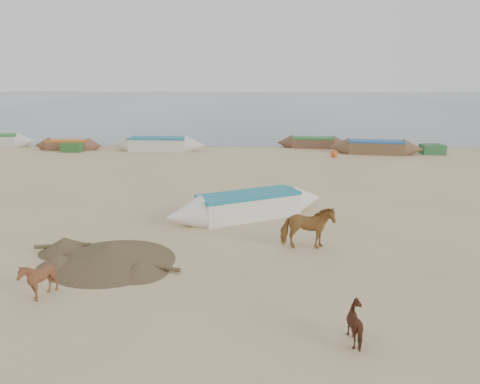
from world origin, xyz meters
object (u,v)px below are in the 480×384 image
(calf_front, at_px, (38,279))
(near_canoe, at_px, (249,205))
(calf_right, at_px, (360,324))
(cow_adult, at_px, (307,228))

(calf_front, distance_m, near_canoe, 8.39)
(calf_front, relative_size, calf_right, 1.27)
(calf_front, height_order, near_canoe, calf_front)
(calf_front, bearing_deg, cow_adult, 90.89)
(cow_adult, relative_size, calf_front, 1.63)
(cow_adult, bearing_deg, calf_right, -175.74)
(calf_front, bearing_deg, calf_right, 50.52)
(cow_adult, xyz_separation_m, near_canoe, (-1.83, 3.24, -0.21))
(calf_front, xyz_separation_m, calf_right, (7.30, -1.69, -0.11))
(calf_front, distance_m, calf_right, 7.49)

